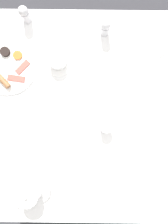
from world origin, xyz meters
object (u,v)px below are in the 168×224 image
at_px(teacup_with_saucer_left, 57,61).
at_px(pepper_grinder, 24,14).
at_px(teapot_near, 29,193).
at_px(creamer_jug, 106,127).
at_px(napkin_folded, 163,39).
at_px(breakfast_plate, 7,67).
at_px(salt_grinder, 105,28).
at_px(fork_by_plate, 140,146).
at_px(spoon_for_tea, 33,144).
at_px(knife_by_plate, 113,180).

distance_m(teacup_with_saucer_left, pepper_grinder, 0.29).
distance_m(teapot_near, creamer_jug, 0.49).
xyz_separation_m(teapot_near, napkin_folded, (0.78, -0.67, -0.05)).
bearing_deg(napkin_folded, teapot_near, 139.54).
bearing_deg(breakfast_plate, salt_grinder, -68.84).
height_order(creamer_jug, napkin_folded, creamer_jug).
relative_size(pepper_grinder, fork_by_plate, 0.68).
bearing_deg(napkin_folded, fork_by_plate, 167.32).
height_order(pepper_grinder, salt_grinder, same).
xyz_separation_m(creamer_jug, spoon_for_tea, (-0.09, 0.37, -0.03)).
relative_size(teacup_with_saucer_left, knife_by_plate, 0.72).
bearing_deg(pepper_grinder, fork_by_plate, -137.90).
height_order(breakfast_plate, spoon_for_tea, breakfast_plate).
bearing_deg(salt_grinder, fork_by_plate, -162.53).
distance_m(pepper_grinder, fork_by_plate, 0.89).
bearing_deg(spoon_for_tea, teapot_near, -179.76).
bearing_deg(pepper_grinder, teapot_near, -176.77).
bearing_deg(breakfast_plate, teacup_with_saucer_left, -83.60).
distance_m(napkin_folded, spoon_for_tea, 0.87).
bearing_deg(salt_grinder, spoon_for_tea, 148.65).
relative_size(breakfast_plate, teapot_near, 1.56).
relative_size(pepper_grinder, spoon_for_tea, 0.72).
bearing_deg(teapot_near, creamer_jug, -159.46).
bearing_deg(pepper_grinder, teacup_with_saucer_left, -143.94).
relative_size(napkin_folded, knife_by_plate, 1.04).
height_order(fork_by_plate, knife_by_plate, same).
height_order(teacup_with_saucer_left, knife_by_plate, teacup_with_saucer_left).
bearing_deg(creamer_jug, napkin_folded, -33.22).
bearing_deg(pepper_grinder, knife_by_plate, -151.10).
distance_m(teapot_near, pepper_grinder, 0.88).
xyz_separation_m(teapot_near, knife_by_plate, (0.06, -0.41, -0.05)).
height_order(teapot_near, creamer_jug, teapot_near).
bearing_deg(teacup_with_saucer_left, teapot_near, 169.75).
xyz_separation_m(teapot_near, salt_grinder, (0.82, -0.36, 0.00)).
xyz_separation_m(breakfast_plate, pepper_grinder, (0.26, -0.09, 0.05)).
bearing_deg(knife_by_plate, spoon_for_tea, 66.93).
relative_size(breakfast_plate, salt_grinder, 2.63).
xyz_separation_m(teacup_with_saucer_left, fork_by_plate, (-0.43, -0.43, -0.03)).
xyz_separation_m(teacup_with_saucer_left, knife_by_plate, (-0.60, -0.29, -0.03)).
bearing_deg(salt_grinder, napkin_folded, -96.27).
distance_m(teacup_with_saucer_left, napkin_folded, 0.57).
distance_m(creamer_jug, knife_by_plate, 0.27).
xyz_separation_m(breakfast_plate, teapot_near, (-0.62, -0.14, 0.05)).
distance_m(pepper_grinder, spoon_for_tea, 0.66).
height_order(breakfast_plate, napkin_folded, breakfast_plate).
distance_m(fork_by_plate, knife_by_plate, 0.22).
bearing_deg(creamer_jug, breakfast_plate, 59.33).
bearing_deg(salt_grinder, creamer_jug, -179.08).
xyz_separation_m(breakfast_plate, spoon_for_tea, (-0.39, -0.14, -0.01)).
xyz_separation_m(fork_by_plate, spoon_for_tea, (0.00, 0.54, 0.00)).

